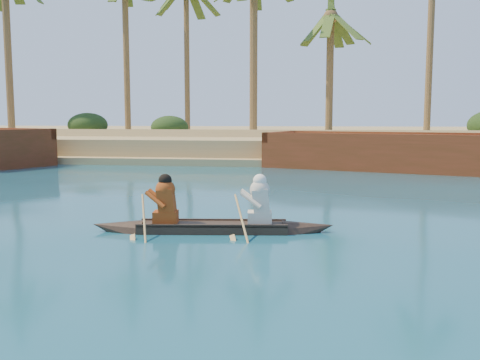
# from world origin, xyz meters

# --- Properties ---
(sandy_embankment) EXTENTS (150.00, 51.00, 1.50)m
(sandy_embankment) POSITION_xyz_m (0.00, 46.89, 0.53)
(sandy_embankment) COLOR tan
(sandy_embankment) RESTS_ON ground
(palm_grove) EXTENTS (110.00, 14.00, 16.00)m
(palm_grove) POSITION_xyz_m (0.00, 35.00, 8.00)
(palm_grove) COLOR #436222
(palm_grove) RESTS_ON ground
(shrub_cluster) EXTENTS (100.00, 6.00, 2.40)m
(shrub_cluster) POSITION_xyz_m (0.00, 31.50, 1.20)
(shrub_cluster) COLOR black
(shrub_cluster) RESTS_ON ground
(canoe) EXTENTS (5.37, 1.41, 1.47)m
(canoe) POSITION_xyz_m (0.04, 6.46, 0.28)
(canoe) COLOR #33261C
(canoe) RESTS_ON ground
(barge_mid) EXTENTS (13.15, 7.69, 2.08)m
(barge_mid) POSITION_xyz_m (5.94, 22.00, 0.73)
(barge_mid) COLOR maroon
(barge_mid) RESTS_ON ground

